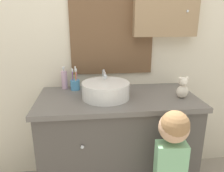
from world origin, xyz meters
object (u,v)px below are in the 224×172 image
object	(u,v)px
sink_basin	(106,90)
child_figure	(171,159)
toothbrush_holder	(75,84)
soap_dispenser	(64,80)
teddy_bear	(183,88)

from	to	relation	value
sink_basin	child_figure	bearing A→B (deg)	-49.72
sink_basin	toothbrush_holder	bearing A→B (deg)	137.51
sink_basin	toothbrush_holder	world-z (taller)	toothbrush_holder
soap_dispenser	teddy_bear	world-z (taller)	soap_dispenser
soap_dispenser	sink_basin	bearing A→B (deg)	-37.80
child_figure	teddy_bear	distance (m)	0.53
child_figure	sink_basin	bearing A→B (deg)	130.28
toothbrush_holder	child_figure	world-z (taller)	toothbrush_holder
sink_basin	child_figure	xyz separation A→B (m)	(0.36, -0.43, -0.32)
child_figure	toothbrush_holder	bearing A→B (deg)	132.90
child_figure	teddy_bear	size ratio (longest dim) A/B	5.59
soap_dispenser	child_figure	xyz separation A→B (m)	(0.68, -0.68, -0.33)
toothbrush_holder	teddy_bear	xyz separation A→B (m)	(0.79, -0.28, 0.03)
toothbrush_holder	child_figure	size ratio (longest dim) A/B	0.21
soap_dispenser	child_figure	world-z (taller)	soap_dispenser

